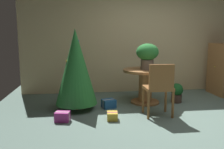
{
  "coord_description": "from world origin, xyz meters",
  "views": [
    {
      "loc": [
        -1.55,
        -3.56,
        1.36
      ],
      "look_at": [
        -1.02,
        0.45,
        0.72
      ],
      "focal_mm": 37.47,
      "sensor_mm": 36.0,
      "label": 1
    }
  ],
  "objects": [
    {
      "name": "round_dining_table",
      "position": [
        -0.24,
        1.08,
        0.45
      ],
      "size": [
        0.93,
        0.93,
        0.71
      ],
      "color": "#9E6B3D",
      "rests_on": "ground_plane"
    },
    {
      "name": "gift_box_gold",
      "position": [
        -1.06,
        0.15,
        0.06
      ],
      "size": [
        0.19,
        0.22,
        0.13
      ],
      "color": "gold",
      "rests_on": "ground_plane"
    },
    {
      "name": "flower_vase",
      "position": [
        -0.22,
        1.06,
        1.03
      ],
      "size": [
        0.45,
        0.45,
        0.53
      ],
      "color": "#665B51",
      "rests_on": "round_dining_table"
    },
    {
      "name": "back_wall_panel",
      "position": [
        0.0,
        2.2,
        1.3
      ],
      "size": [
        6.0,
        0.1,
        2.6
      ],
      "primitive_type": "cube",
      "color": "beige",
      "rests_on": "ground_plane"
    },
    {
      "name": "ground_plane",
      "position": [
        0.0,
        0.0,
        0.0
      ],
      "size": [
        6.6,
        6.6,
        0.0
      ],
      "primitive_type": "plane",
      "color": "slate"
    },
    {
      "name": "potted_plant",
      "position": [
        0.43,
        1.03,
        0.22
      ],
      "size": [
        0.26,
        0.26,
        0.41
      ],
      "color": "#4C382D",
      "rests_on": "ground_plane"
    },
    {
      "name": "holiday_tree",
      "position": [
        -1.66,
        0.82,
        0.82
      ],
      "size": [
        0.78,
        0.78,
        1.52
      ],
      "color": "brown",
      "rests_on": "ground_plane"
    },
    {
      "name": "gift_box_purple",
      "position": [
        -1.88,
        0.18,
        0.08
      ],
      "size": [
        0.26,
        0.22,
        0.16
      ],
      "color": "#9E287A",
      "rests_on": "ground_plane"
    },
    {
      "name": "gift_box_blue",
      "position": [
        -1.04,
        0.84,
        0.08
      ],
      "size": [
        0.29,
        0.28,
        0.16
      ],
      "color": "#1E569E",
      "rests_on": "ground_plane"
    },
    {
      "name": "wooden_chair_near",
      "position": [
        -0.24,
        0.21,
        0.54
      ],
      "size": [
        0.47,
        0.39,
        0.92
      ],
      "color": "brown",
      "rests_on": "ground_plane"
    }
  ]
}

